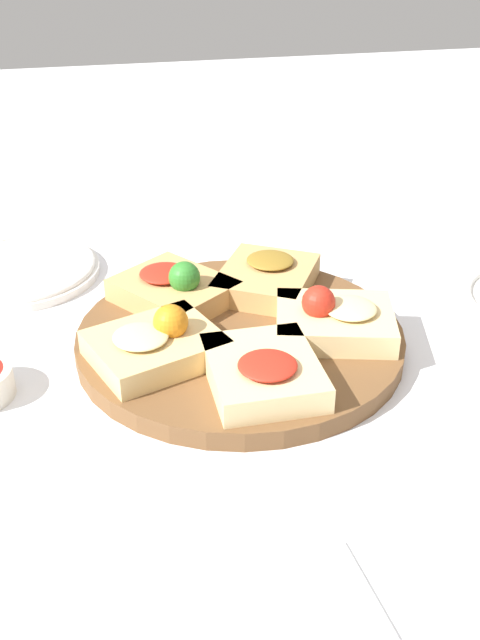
% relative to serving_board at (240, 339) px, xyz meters
% --- Properties ---
extents(ground_plane, '(3.00, 3.00, 0.00)m').
position_rel_serving_board_xyz_m(ground_plane, '(0.00, 0.00, -0.01)').
color(ground_plane, white).
extents(serving_board, '(0.35, 0.35, 0.02)m').
position_rel_serving_board_xyz_m(serving_board, '(0.00, 0.00, 0.00)').
color(serving_board, brown).
rests_on(serving_board, ground_plane).
extents(focaccia_slice_0, '(0.15, 0.16, 0.03)m').
position_rel_serving_board_xyz_m(focaccia_slice_0, '(0.05, 0.09, 0.02)').
color(focaccia_slice_0, tan).
rests_on(focaccia_slice_0, serving_board).
extents(focaccia_slice_1, '(0.15, 0.16, 0.05)m').
position_rel_serving_board_xyz_m(focaccia_slice_1, '(-0.06, 0.08, 0.03)').
color(focaccia_slice_1, tan).
rests_on(focaccia_slice_1, serving_board).
extents(focaccia_slice_2, '(0.15, 0.14, 0.05)m').
position_rel_serving_board_xyz_m(focaccia_slice_2, '(-0.09, -0.03, 0.03)').
color(focaccia_slice_2, '#DBB775').
rests_on(focaccia_slice_2, serving_board).
extents(focaccia_slice_3, '(0.10, 0.12, 0.03)m').
position_rel_serving_board_xyz_m(focaccia_slice_3, '(-0.00, -0.10, 0.02)').
color(focaccia_slice_3, '#E5C689').
rests_on(focaccia_slice_3, serving_board).
extents(focaccia_slice_4, '(0.14, 0.13, 0.05)m').
position_rel_serving_board_xyz_m(focaccia_slice_4, '(0.09, -0.03, 0.03)').
color(focaccia_slice_4, '#E5C689').
rests_on(focaccia_slice_4, serving_board).
extents(plate_left, '(0.21, 0.21, 0.02)m').
position_rel_serving_board_xyz_m(plate_left, '(-0.24, 0.23, -0.00)').
color(plate_left, white).
rests_on(plate_left, ground_plane).
extents(napkin_stack, '(0.12, 0.10, 0.01)m').
position_rel_serving_board_xyz_m(napkin_stack, '(-0.04, -0.34, -0.01)').
color(napkin_stack, white).
rests_on(napkin_stack, ground_plane).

